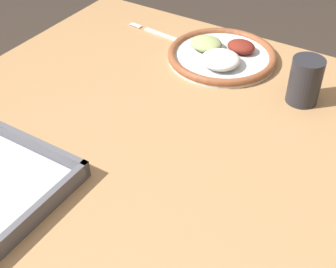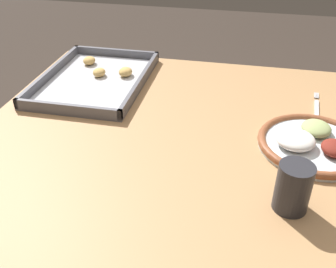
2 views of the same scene
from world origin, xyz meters
The scene contains 5 objects.
dining_table centered at (0.00, 0.00, 0.65)m, with size 1.13×1.02×0.75m.
dinner_plate centered at (0.08, -0.35, 0.77)m, with size 0.27×0.27×0.04m.
fork centered at (0.26, -0.38, 0.76)m, with size 0.23×0.03×0.00m.
baking_tray centered at (0.33, 0.30, 0.76)m, with size 0.44×0.32×0.04m.
drinking_cup centered at (-0.14, -0.28, 0.80)m, with size 0.07×0.07×0.10m.
Camera 2 is at (-0.76, -0.17, 1.30)m, focal length 42.00 mm.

